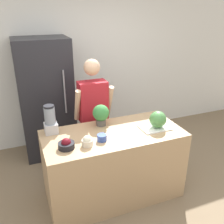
{
  "coord_description": "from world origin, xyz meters",
  "views": [
    {
      "loc": [
        -0.97,
        -2.03,
        2.28
      ],
      "look_at": [
        0.0,
        0.43,
        1.15
      ],
      "focal_mm": 40.0,
      "sensor_mm": 36.0,
      "label": 1
    }
  ],
  "objects": [
    {
      "name": "wall_back",
      "position": [
        0.0,
        2.12,
        1.3
      ],
      "size": [
        8.0,
        0.06,
        2.6
      ],
      "color": "white",
      "rests_on": "ground_plane"
    },
    {
      "name": "bowl_cream",
      "position": [
        -0.37,
        0.22,
        0.95
      ],
      "size": [
        0.12,
        0.12,
        0.12
      ],
      "color": "beige",
      "rests_on": "counter_island"
    },
    {
      "name": "bowl_small_blue",
      "position": [
        -0.19,
        0.26,
        0.93
      ],
      "size": [
        0.11,
        0.11,
        0.07
      ],
      "color": "#334C9E",
      "rests_on": "counter_island"
    },
    {
      "name": "ground_plane",
      "position": [
        0.0,
        0.0,
        0.0
      ],
      "size": [
        14.0,
        14.0,
        0.0
      ],
      "primitive_type": "plane",
      "color": "#7F6B51"
    },
    {
      "name": "potted_plant",
      "position": [
        -0.07,
        0.64,
        1.05
      ],
      "size": [
        0.2,
        0.2,
        0.27
      ],
      "color": "#514C47",
      "rests_on": "counter_island"
    },
    {
      "name": "cutting_board",
      "position": [
        0.52,
        0.32,
        0.9
      ],
      "size": [
        0.35,
        0.26,
        0.01
      ],
      "color": "white",
      "rests_on": "counter_island"
    },
    {
      "name": "counter_island",
      "position": [
        0.0,
        0.39,
        0.45
      ],
      "size": [
        1.66,
        0.79,
        0.9
      ],
      "color": "tan",
      "rests_on": "ground_plane"
    },
    {
      "name": "blender",
      "position": [
        -0.68,
        0.66,
        1.05
      ],
      "size": [
        0.15,
        0.15,
        0.35
      ],
      "color": "#B7B7BC",
      "rests_on": "counter_island"
    },
    {
      "name": "bowl_cherries",
      "position": [
        -0.59,
        0.25,
        0.94
      ],
      "size": [
        0.17,
        0.17,
        0.12
      ],
      "color": "black",
      "rests_on": "counter_island"
    },
    {
      "name": "person",
      "position": [
        -0.05,
        1.02,
        0.85
      ],
      "size": [
        0.52,
        0.26,
        1.65
      ],
      "color": "gray",
      "rests_on": "ground_plane"
    },
    {
      "name": "refrigerator",
      "position": [
        -0.58,
        1.75,
        0.93
      ],
      "size": [
        0.79,
        0.65,
        1.86
      ],
      "color": "#232328",
      "rests_on": "ground_plane"
    },
    {
      "name": "watermelon",
      "position": [
        0.55,
        0.31,
        1.01
      ],
      "size": [
        0.2,
        0.2,
        0.2
      ],
      "color": "#4C8C47",
      "rests_on": "cutting_board"
    }
  ]
}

